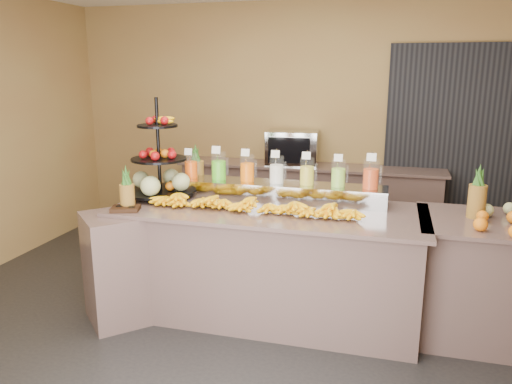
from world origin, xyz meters
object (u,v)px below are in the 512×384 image
at_px(oven_warmer, 293,148).
at_px(condiment_caddy, 126,209).
at_px(fruit_stand, 164,172).
at_px(right_fruit_pile, 502,214).
at_px(pitcher_tray, 276,191).
at_px(banana_heap, 255,203).

bearing_deg(oven_warmer, condiment_caddy, -115.13).
bearing_deg(fruit_stand, right_fruit_pile, 10.20).
relative_size(pitcher_tray, fruit_stand, 2.14).
bearing_deg(condiment_caddy, oven_warmer, 69.17).
bearing_deg(banana_heap, condiment_caddy, -164.11).
distance_m(pitcher_tray, oven_warmer, 1.69).
bearing_deg(oven_warmer, fruit_stand, -117.22).
xyz_separation_m(pitcher_tray, oven_warmer, (-0.20, 1.67, 0.12)).
xyz_separation_m(condiment_caddy, right_fruit_pile, (2.80, 0.37, 0.06)).
distance_m(fruit_stand, oven_warmer, 1.99).
height_order(banana_heap, right_fruit_pile, right_fruit_pile).
height_order(pitcher_tray, banana_heap, pitcher_tray).
xyz_separation_m(condiment_caddy, oven_warmer, (0.88, 2.32, 0.18)).
height_order(pitcher_tray, oven_warmer, oven_warmer).
bearing_deg(right_fruit_pile, banana_heap, -177.07).
distance_m(pitcher_tray, right_fruit_pile, 1.74).
bearing_deg(pitcher_tray, condiment_caddy, -148.97).
bearing_deg(fruit_stand, banana_heap, -0.53).
xyz_separation_m(banana_heap, oven_warmer, (-0.11, 2.04, 0.14)).
bearing_deg(pitcher_tray, fruit_stand, -170.56).
bearing_deg(condiment_caddy, fruit_stand, 77.52).
height_order(banana_heap, fruit_stand, fruit_stand).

